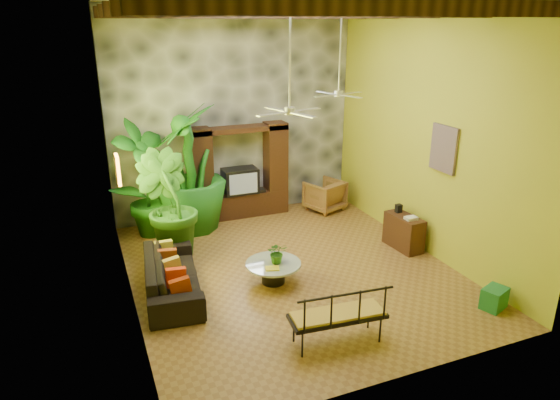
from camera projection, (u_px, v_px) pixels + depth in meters
name	position (u px, v px, depth m)	size (l,w,h in m)	color
ground	(290.00, 269.00, 9.86)	(7.00, 7.00, 0.00)	brown
back_wall	(233.00, 114.00, 12.07)	(6.00, 0.02, 5.00)	gold
left_wall	(118.00, 162.00, 7.95)	(0.02, 7.00, 5.00)	gold
right_wall	(427.00, 132.00, 10.08)	(0.02, 7.00, 5.00)	gold
stone_accent_wall	(234.00, 115.00, 12.01)	(5.98, 0.10, 4.98)	#383C40
ceiling_beams	(292.00, 11.00, 8.25)	(5.95, 5.36, 0.22)	#3A2312
entertainment_center	(240.00, 179.00, 12.27)	(2.40, 0.55, 2.30)	#321E0E
ceiling_fan_front	(290.00, 99.00, 8.29)	(1.28, 1.28, 1.86)	silver
ceiling_fan_back	(339.00, 84.00, 10.33)	(1.28, 1.28, 1.86)	silver
wall_art_mask	(118.00, 170.00, 8.97)	(0.06, 0.32, 0.55)	gold
wall_art_painting	(444.00, 149.00, 9.61)	(0.06, 0.70, 0.90)	#26508D
sofa	(172.00, 275.00, 8.90)	(2.34, 0.91, 0.68)	black
wicker_armchair	(325.00, 195.00, 12.84)	(0.84, 0.86, 0.79)	olive
tall_plant_a	(145.00, 180.00, 10.96)	(1.40, 0.95, 2.66)	#185C18
tall_plant_b	(167.00, 206.00, 10.04)	(1.23, 0.99, 2.24)	#28651A
tall_plant_c	(189.00, 169.00, 11.31)	(1.64, 1.64, 2.93)	#1D671B
coffee_table	(273.00, 270.00, 9.28)	(1.03, 1.03, 0.40)	black
centerpiece_plant	(277.00, 253.00, 9.17)	(0.37, 0.32, 0.41)	#265A17
yellow_tray	(272.00, 268.00, 9.00)	(0.25, 0.18, 0.03)	gold
iron_bench	(340.00, 314.00, 7.37)	(1.51, 0.66, 0.57)	black
side_console	(404.00, 232.00, 10.67)	(0.41, 0.91, 0.73)	#3C2413
green_bin	(494.00, 298.00, 8.46)	(0.43, 0.32, 0.37)	#1E7138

